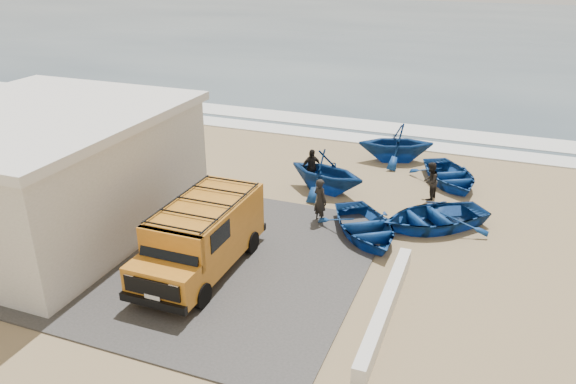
% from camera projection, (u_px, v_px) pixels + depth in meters
% --- Properties ---
extents(ground, '(160.00, 160.00, 0.00)m').
position_uv_depth(ground, '(262.00, 237.00, 19.67)').
color(ground, '#998058').
extents(slab, '(12.00, 10.00, 0.05)m').
position_uv_depth(slab, '(183.00, 253.00, 18.61)').
color(slab, '#423F3C').
rests_on(slab, ground).
extents(ocean, '(180.00, 88.00, 0.01)m').
position_uv_depth(ocean, '(448.00, 32.00, 67.57)').
color(ocean, '#385166').
rests_on(ocean, ground).
extents(surf_line, '(180.00, 1.60, 0.06)m').
position_uv_depth(surf_line, '(352.00, 137.00, 29.92)').
color(surf_line, white).
rests_on(surf_line, ground).
extents(surf_wash, '(180.00, 2.20, 0.04)m').
position_uv_depth(surf_wash, '(363.00, 125.00, 32.07)').
color(surf_wash, white).
rests_on(surf_wash, ground).
extents(building, '(8.40, 9.40, 4.30)m').
position_uv_depth(building, '(41.00, 171.00, 19.57)').
color(building, silver).
rests_on(building, ground).
extents(parapet, '(0.35, 6.00, 0.55)m').
position_uv_depth(parapet, '(386.00, 307.00, 15.35)').
color(parapet, silver).
rests_on(parapet, ground).
extents(van, '(2.15, 5.27, 2.26)m').
position_uv_depth(van, '(202.00, 235.00, 17.24)').
color(van, orange).
rests_on(van, ground).
extents(boat_near_left, '(4.40, 4.70, 0.79)m').
position_uv_depth(boat_near_left, '(365.00, 227.00, 19.53)').
color(boat_near_left, navy).
rests_on(boat_near_left, ground).
extents(boat_near_right, '(4.94, 4.76, 0.83)m').
position_uv_depth(boat_near_right, '(434.00, 217.00, 20.21)').
color(boat_near_right, navy).
rests_on(boat_near_right, ground).
extents(boat_mid_left, '(4.06, 3.74, 1.79)m').
position_uv_depth(boat_mid_left, '(326.00, 171.00, 23.00)').
color(boat_mid_left, navy).
rests_on(boat_mid_left, ground).
extents(boat_mid_right, '(4.21, 4.64, 0.79)m').
position_uv_depth(boat_mid_right, '(450.00, 175.00, 23.94)').
color(boat_mid_right, navy).
rests_on(boat_mid_right, ground).
extents(boat_far_left, '(4.24, 3.94, 1.83)m').
position_uv_depth(boat_far_left, '(396.00, 143.00, 26.36)').
color(boat_far_left, navy).
rests_on(boat_far_left, ground).
extents(fisherman_front, '(0.74, 0.67, 1.70)m').
position_uv_depth(fisherman_front, '(320.00, 201.00, 20.46)').
color(fisherman_front, black).
rests_on(fisherman_front, ground).
extents(fisherman_middle, '(0.74, 0.87, 1.56)m').
position_uv_depth(fisherman_middle, '(430.00, 181.00, 22.36)').
color(fisherman_middle, black).
rests_on(fisherman_middle, ground).
extents(fisherman_back, '(0.93, 0.96, 1.61)m').
position_uv_depth(fisherman_back, '(311.00, 168.00, 23.66)').
color(fisherman_back, black).
rests_on(fisherman_back, ground).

